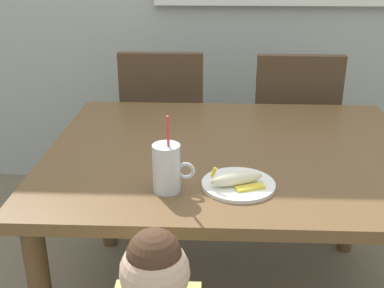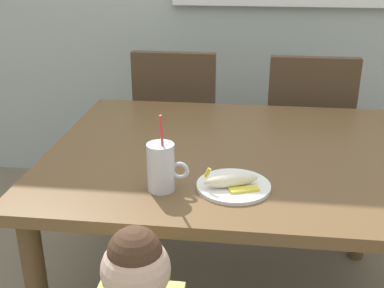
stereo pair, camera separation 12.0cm
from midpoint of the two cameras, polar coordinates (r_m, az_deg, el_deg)
The scene contains 6 objects.
dining_table at distance 1.80m, azimuth 7.14°, elevation -3.36°, with size 1.37×1.09×0.75m.
dining_chair_left at distance 2.60m, azimuth -0.40°, elevation 2.31°, with size 0.44×0.45×0.96m.
dining_chair_right at distance 2.58m, azimuth 14.66°, elevation 1.40°, with size 0.44×0.44×0.96m.
milk_cup at distance 1.45m, azimuth -1.30°, elevation -3.11°, with size 0.13×0.08×0.25m.
snack_plate at distance 1.49m, azimuth 7.20°, elevation -5.03°, with size 0.23×0.23×0.01m, color white.
peeled_banana at distance 1.47m, azimuth 7.11°, elevation -4.39°, with size 0.18×0.13×0.07m.
Camera 2 is at (0.03, -1.62, 1.44)m, focal length 44.80 mm.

